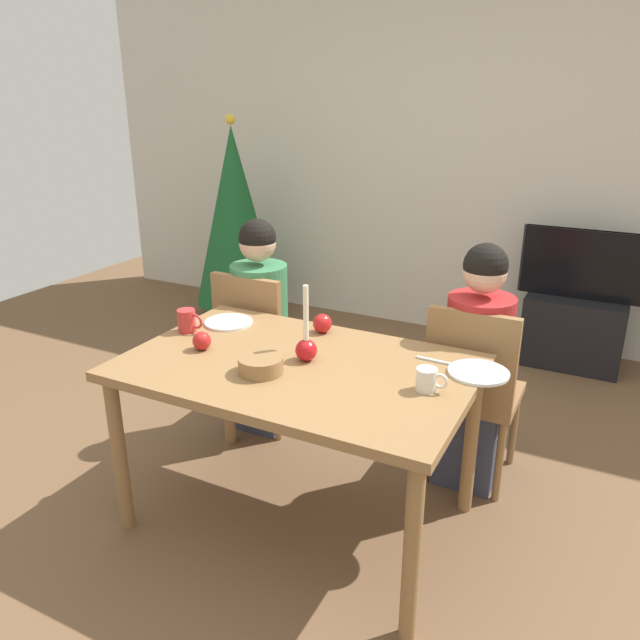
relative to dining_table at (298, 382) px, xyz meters
name	(u,v)px	position (x,y,z in m)	size (l,w,h in m)	color
ground_plane	(300,516)	(0.00, 0.00, -0.67)	(7.68, 7.68, 0.00)	brown
back_wall	(470,161)	(0.00, 2.60, 0.63)	(6.40, 0.10, 2.60)	beige
dining_table	(298,382)	(0.00, 0.00, 0.00)	(1.40, 0.90, 0.75)	olive
chair_left	(258,341)	(-0.59, 0.61, -0.15)	(0.40, 0.40, 0.90)	olive
chair_right	(473,385)	(0.58, 0.61, -0.15)	(0.40, 0.40, 0.90)	olive
person_left_child	(261,329)	(-0.59, 0.64, -0.10)	(0.30, 0.30, 1.17)	#33384C
person_right_child	(475,371)	(0.58, 0.64, -0.10)	(0.30, 0.30, 1.17)	#33384C
tv_stand	(573,331)	(0.87, 2.30, -0.43)	(0.64, 0.40, 0.48)	black
tv	(583,264)	(0.87, 2.30, 0.04)	(0.79, 0.05, 0.46)	black
christmas_tree	(235,217)	(-1.70, 2.05, 0.17)	(0.68, 0.68, 1.62)	brown
candle_centerpiece	(306,345)	(0.02, 0.04, 0.15)	(0.09, 0.09, 0.32)	red
plate_left	(229,322)	(-0.51, 0.25, 0.09)	(0.23, 0.23, 0.01)	white
plate_right	(478,372)	(0.67, 0.23, 0.09)	(0.24, 0.24, 0.01)	silver
mug_left	(187,321)	(-0.61, 0.08, 0.14)	(0.13, 0.08, 0.10)	#B72D2D
mug_right	(427,380)	(0.54, 0.01, 0.13)	(0.12, 0.08, 0.09)	silver
fork_right	(438,361)	(0.50, 0.27, 0.09)	(0.18, 0.01, 0.01)	silver
bowl_walnuts	(261,365)	(-0.08, -0.14, 0.12)	(0.18, 0.18, 0.06)	olive
apple_near_candle	(322,323)	(-0.06, 0.35, 0.13)	(0.09, 0.09, 0.09)	red
apple_by_left_plate	(202,341)	(-0.43, -0.06, 0.12)	(0.08, 0.08, 0.08)	#B11E1D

